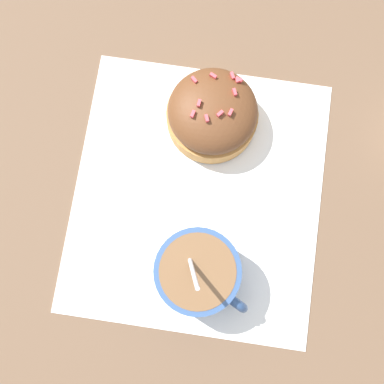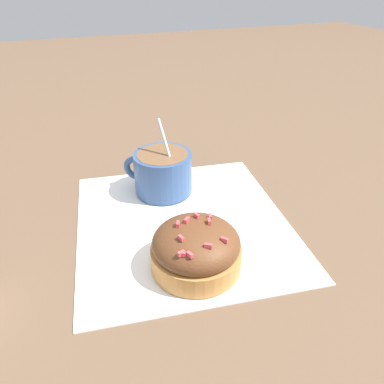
# 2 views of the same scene
# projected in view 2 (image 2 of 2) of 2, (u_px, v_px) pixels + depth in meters

# --- Properties ---
(ground_plane) EXTENTS (3.00, 3.00, 0.00)m
(ground_plane) POSITION_uv_depth(u_px,v_px,m) (183.00, 223.00, 0.48)
(ground_plane) COLOR brown
(paper_napkin) EXTENTS (0.32, 0.30, 0.00)m
(paper_napkin) POSITION_uv_depth(u_px,v_px,m) (183.00, 222.00, 0.48)
(paper_napkin) COLOR white
(paper_napkin) RESTS_ON ground_plane
(coffee_cup) EXTENTS (0.08, 0.10, 0.11)m
(coffee_cup) POSITION_uv_depth(u_px,v_px,m) (165.00, 170.00, 0.53)
(coffee_cup) COLOR #335184
(coffee_cup) RESTS_ON paper_napkin
(frosted_pastry) EXTENTS (0.10, 0.10, 0.06)m
(frosted_pastry) POSITION_uv_depth(u_px,v_px,m) (196.00, 248.00, 0.40)
(frosted_pastry) COLOR #C18442
(frosted_pastry) RESTS_ON paper_napkin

